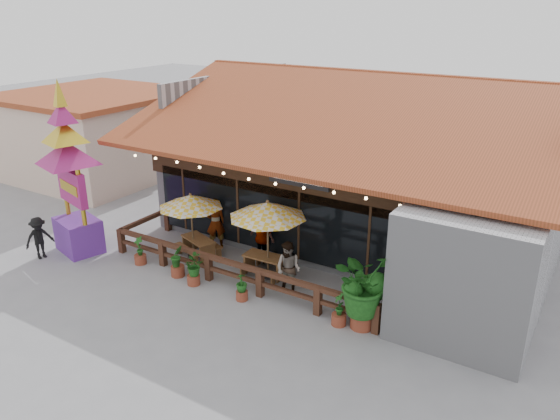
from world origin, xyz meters
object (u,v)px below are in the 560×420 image
Objects in this scene: umbrella_right at (268,210)px; thai_sign_tower at (68,158)px; picnic_table_left at (198,244)px; tropical_plant at (364,284)px; picnic_table_right at (265,262)px; pedestrian at (39,238)px; umbrella_left at (191,201)px.

thai_sign_tower reaches higher than umbrella_right.
picnic_table_left is 0.71× the size of tropical_plant.
umbrella_right is at bearing -21.60° from picnic_table_right.
pedestrian is at bearing -157.28° from picnic_table_right.
umbrella_right reaches higher than picnic_table_left.
picnic_table_left is at bearing 26.26° from thai_sign_tower.
picnic_table_right is 4.28m from tropical_plant.
umbrella_right is (3.07, 0.13, 0.25)m from umbrella_left.
pedestrian reaches higher than picnic_table_right.
picnic_table_left is 5.55m from pedestrian.
picnic_table_right is at bearing -53.42° from pedestrian.
picnic_table_left is at bearing 170.10° from tropical_plant.
picnic_table_right is 0.62× the size of tropical_plant.
picnic_table_left is 2.82m from picnic_table_right.
thai_sign_tower reaches higher than umbrella_left.
thai_sign_tower reaches higher than picnic_table_left.
umbrella_left is 0.94× the size of umbrella_right.
picnic_table_left is 1.15× the size of picnic_table_right.
picnic_table_right reaches higher than picnic_table_left.
umbrella_right reaches higher than picnic_table_right.
picnic_table_left is 5.35m from thai_sign_tower.
thai_sign_tower is 4.33× the size of pedestrian.
tropical_plant is (6.82, -1.19, 0.92)m from picnic_table_left.
picnic_table_right is at bearing 16.25° from thai_sign_tower.
thai_sign_tower reaches higher than pedestrian.
umbrella_right is 2.12× the size of picnic_table_right.
picnic_table_left is 6.99m from tropical_plant.
umbrella_left is 7.04m from tropical_plant.
tropical_plant is 11.60m from pedestrian.
umbrella_left is 3.34m from picnic_table_right.
picnic_table_left is 0.26× the size of thai_sign_tower.
picnic_table_right is (-0.15, 0.06, -1.88)m from umbrella_right.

